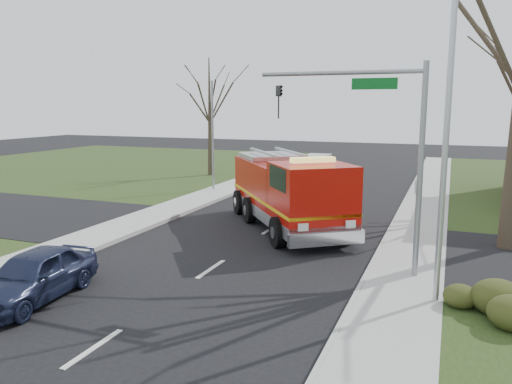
% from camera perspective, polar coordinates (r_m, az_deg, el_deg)
% --- Properties ---
extents(ground, '(120.00, 120.00, 0.00)m').
position_cam_1_polar(ground, '(17.18, -5.18, -8.79)').
color(ground, black).
rests_on(ground, ground).
extents(sidewalk_right, '(2.40, 80.00, 0.15)m').
position_cam_1_polar(sidewalk_right, '(15.55, 16.12, -10.91)').
color(sidewalk_right, '#9A9A94').
rests_on(sidewalk_right, ground).
extents(sidewalk_left, '(2.40, 80.00, 0.15)m').
position_cam_1_polar(sidewalk_left, '(20.59, -20.90, -6.03)').
color(sidewalk_left, '#9A9A94').
rests_on(sidewalk_left, ground).
extents(hedge_corner, '(2.80, 2.00, 0.90)m').
position_cam_1_polar(hedge_corner, '(14.49, 27.11, -11.07)').
color(hedge_corner, '#343A15').
rests_on(hedge_corner, lawn_right).
extents(bare_tree_left, '(4.50, 4.50, 9.00)m').
position_cam_1_polar(bare_tree_left, '(38.64, -5.33, 9.97)').
color(bare_tree_left, '#342A1F').
rests_on(bare_tree_left, ground).
extents(traffic_signal_mast, '(5.29, 0.18, 6.80)m').
position_cam_1_polar(traffic_signal_mast, '(16.19, 13.91, 6.82)').
color(traffic_signal_mast, gray).
rests_on(traffic_signal_mast, ground).
extents(streetlight_pole, '(1.48, 0.16, 8.40)m').
position_cam_1_polar(streetlight_pole, '(14.06, 20.62, 5.42)').
color(streetlight_pole, '#B7BABF').
rests_on(streetlight_pole, ground).
extents(utility_pole_far, '(0.14, 0.14, 7.00)m').
position_cam_1_polar(utility_pole_far, '(31.90, -4.97, 6.29)').
color(utility_pole_far, gray).
rests_on(utility_pole_far, ground).
extents(fire_engine, '(7.55, 8.68, 3.49)m').
position_cam_1_polar(fire_engine, '(22.37, 3.80, -0.19)').
color(fire_engine, '#AB0E07').
rests_on(fire_engine, ground).
extents(parked_car_maroon, '(2.12, 4.43, 1.46)m').
position_cam_1_polar(parked_car_maroon, '(15.67, -24.06, -8.69)').
color(parked_car_maroon, '#1C223D').
rests_on(parked_car_maroon, ground).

